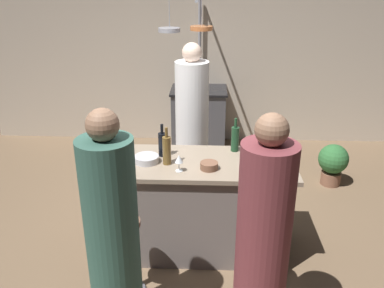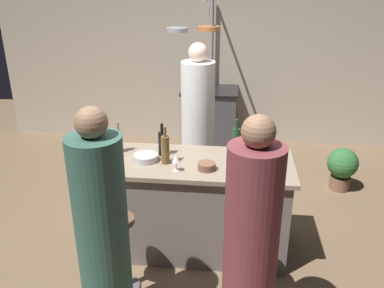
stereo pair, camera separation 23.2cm
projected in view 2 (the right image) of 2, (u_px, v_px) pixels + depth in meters
The scene contains 22 objects.
ground_plane at pixel (190, 246), 3.90m from camera, with size 9.00×9.00×0.00m, color brown.
back_wall at pixel (212, 55), 6.01m from camera, with size 6.40×0.16×2.60m, color #BCAD99.
kitchen_island at pixel (190, 205), 3.72m from camera, with size 1.80×0.72×0.90m.
stove_range at pixel (209, 119), 5.97m from camera, with size 0.80×0.64×0.89m.
chef at pixel (198, 127), 4.59m from camera, with size 0.37×0.37×1.75m.
bar_stool_left at pixel (120, 251), 3.23m from camera, with size 0.28×0.28×0.68m.
guest_left at pixel (103, 235), 2.74m from camera, with size 0.36×0.36×1.69m.
bar_stool_right at pixel (250, 260), 3.13m from camera, with size 0.28×0.28×0.68m.
guest_right at pixel (251, 247), 2.63m from camera, with size 0.35×0.35×1.68m.
overhead_pot_rack at pixel (203, 43), 5.06m from camera, with size 0.59×1.50×2.17m.
potted_plant at pixel (342, 166), 4.83m from camera, with size 0.36×0.36×0.52m.
pepper_mill at pixel (243, 164), 3.25m from camera, with size 0.05×0.05×0.21m, color #382319.
wine_bottle_green at pixel (236, 140), 3.69m from camera, with size 0.07×0.07×0.32m.
wine_bottle_white at pixel (119, 141), 3.69m from camera, with size 0.07×0.07×0.29m.
wine_bottle_amber at pixel (165, 149), 3.46m from camera, with size 0.07×0.07×0.33m.
wine_bottle_rose at pixel (108, 140), 3.65m from camera, with size 0.07×0.07×0.33m.
wine_bottle_dark at pixel (162, 143), 3.63m from camera, with size 0.07×0.07×0.30m.
wine_glass_near_right_guest at pixel (176, 159), 3.34m from camera, with size 0.07×0.07×0.15m.
wine_glass_by_chef at pixel (248, 156), 3.40m from camera, with size 0.07×0.07×0.15m.
wine_glass_near_left_guest at pixel (273, 156), 3.40m from camera, with size 0.07×0.07×0.15m.
mixing_bowl_steel at pixel (146, 158), 3.55m from camera, with size 0.21×0.21×0.06m, color #B7B7BC.
mixing_bowl_wooden at pixel (207, 166), 3.39m from camera, with size 0.15×0.15×0.06m, color brown.
Camera 2 is at (0.37, -3.20, 2.41)m, focal length 38.07 mm.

